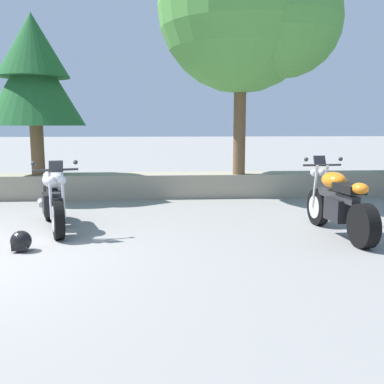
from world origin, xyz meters
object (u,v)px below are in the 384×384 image
object	(u,v)px
rider_helmet	(21,241)
leafy_tree_mid_left	(250,11)
motorcycle_silver_near_left	(53,200)
motorcycle_orange_centre	(338,204)
pine_tree_far_left	(33,73)

from	to	relation	value
rider_helmet	leafy_tree_mid_left	bearing A→B (deg)	46.56
motorcycle_silver_near_left	rider_helmet	world-z (taller)	motorcycle_silver_near_left
motorcycle_orange_centre	pine_tree_far_left	xyz separation A→B (m)	(-5.51, 3.81, 2.35)
motorcycle_orange_centre	rider_helmet	world-z (taller)	motorcycle_orange_centre
pine_tree_far_left	leafy_tree_mid_left	distance (m)	4.99
rider_helmet	motorcycle_silver_near_left	bearing A→B (deg)	83.63
motorcycle_orange_centre	rider_helmet	size ratio (longest dim) A/B	7.38
motorcycle_silver_near_left	motorcycle_orange_centre	bearing A→B (deg)	-8.99
motorcycle_silver_near_left	pine_tree_far_left	world-z (taller)	pine_tree_far_left
pine_tree_far_left	motorcycle_orange_centre	bearing A→B (deg)	-34.66
motorcycle_orange_centre	pine_tree_far_left	world-z (taller)	pine_tree_far_left
motorcycle_silver_near_left	pine_tree_far_left	distance (m)	4.04
motorcycle_silver_near_left	pine_tree_far_left	size ratio (longest dim) A/B	0.56
rider_helmet	motorcycle_orange_centre	bearing A→B (deg)	7.17
motorcycle_orange_centre	pine_tree_far_left	distance (m)	7.11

